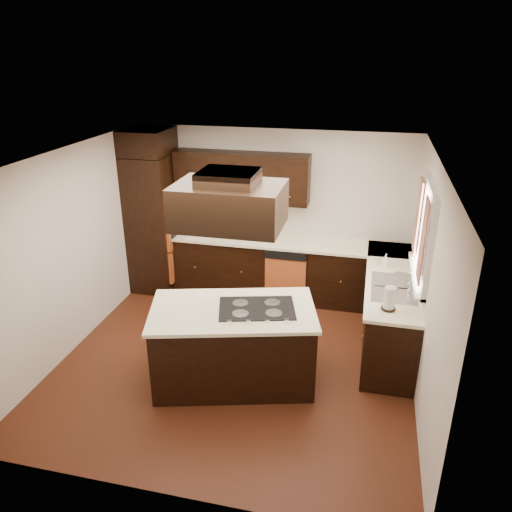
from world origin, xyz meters
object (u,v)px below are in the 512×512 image
(range_hood, at_px, (229,205))
(spice_rack, at_px, (226,228))
(island, at_px, (234,346))
(oven_column, at_px, (154,223))

(range_hood, relative_size, spice_rack, 3.13)
(spice_rack, bearing_deg, island, -55.66)
(oven_column, distance_m, range_hood, 3.13)
(oven_column, height_order, island, oven_column)
(island, xyz_separation_m, range_hood, (0.03, -0.16, 1.72))
(range_hood, xyz_separation_m, spice_rack, (-0.74, 2.31, -1.10))
(island, height_order, range_hood, range_hood)
(island, height_order, spice_rack, spice_rack)
(island, bearing_deg, oven_column, 116.22)
(range_hood, height_order, spice_rack, range_hood)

